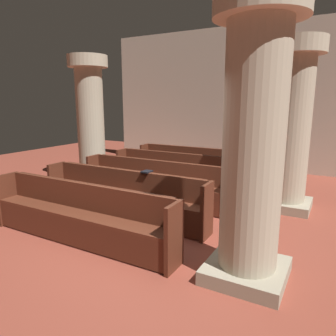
{
  "coord_description": "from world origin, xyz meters",
  "views": [
    {
      "loc": [
        2.69,
        -4.15,
        2.18
      ],
      "look_at": [
        -0.56,
        1.68,
        0.75
      ],
      "focal_mm": 33.48,
      "sensor_mm": 36.0,
      "label": 1
    }
  ],
  "objects_px": {
    "pew_row_4": "(79,212)",
    "hymn_book": "(147,172)",
    "pew_row_1": "(178,171)",
    "pillar_far_side": "(90,118)",
    "pew_row_0": "(196,163)",
    "pew_row_3": "(123,194)",
    "pew_row_2": "(154,181)",
    "kneeler_box_red": "(248,203)",
    "pillar_aisle_side": "(292,124)",
    "lectern": "(232,159)",
    "pillar_aisle_rear": "(254,140)"
  },
  "relations": [
    {
      "from": "pew_row_4",
      "to": "hymn_book",
      "type": "bearing_deg",
      "value": 72.26
    },
    {
      "from": "pew_row_1",
      "to": "pew_row_4",
      "type": "bearing_deg",
      "value": -90.0
    },
    {
      "from": "pew_row_1",
      "to": "pillar_far_side",
      "type": "relative_size",
      "value": 1.03
    },
    {
      "from": "pew_row_0",
      "to": "pew_row_3",
      "type": "bearing_deg",
      "value": -90.0
    },
    {
      "from": "pew_row_2",
      "to": "pew_row_4",
      "type": "bearing_deg",
      "value": -90.0
    },
    {
      "from": "pew_row_2",
      "to": "kneeler_box_red",
      "type": "bearing_deg",
      "value": 19.83
    },
    {
      "from": "pew_row_0",
      "to": "pew_row_2",
      "type": "relative_size",
      "value": 1.0
    },
    {
      "from": "pew_row_2",
      "to": "pillar_aisle_side",
      "type": "relative_size",
      "value": 1.03
    },
    {
      "from": "pillar_aisle_side",
      "to": "pew_row_3",
      "type": "bearing_deg",
      "value": -139.89
    },
    {
      "from": "pew_row_4",
      "to": "hymn_book",
      "type": "xyz_separation_m",
      "value": [
        0.42,
        1.31,
        0.43
      ]
    },
    {
      "from": "pew_row_1",
      "to": "pew_row_3",
      "type": "distance_m",
      "value": 2.23
    },
    {
      "from": "pew_row_0",
      "to": "pew_row_2",
      "type": "distance_m",
      "value": 2.23
    },
    {
      "from": "hymn_book",
      "to": "pew_row_0",
      "type": "bearing_deg",
      "value": 97.55
    },
    {
      "from": "pew_row_3",
      "to": "lectern",
      "type": "distance_m",
      "value": 4.71
    },
    {
      "from": "pew_row_1",
      "to": "kneeler_box_red",
      "type": "xyz_separation_m",
      "value": [
        1.87,
        -0.44,
        -0.39
      ]
    },
    {
      "from": "lectern",
      "to": "kneeler_box_red",
      "type": "bearing_deg",
      "value": -65.88
    },
    {
      "from": "lectern",
      "to": "kneeler_box_red",
      "type": "relative_size",
      "value": 3.38
    },
    {
      "from": "pillar_aisle_rear",
      "to": "pillar_far_side",
      "type": "bearing_deg",
      "value": 151.06
    },
    {
      "from": "pillar_aisle_rear",
      "to": "pew_row_1",
      "type": "bearing_deg",
      "value": 129.8
    },
    {
      "from": "pew_row_1",
      "to": "pillar_aisle_rear",
      "type": "distance_m",
      "value": 4.19
    },
    {
      "from": "pew_row_1",
      "to": "pillar_aisle_rear",
      "type": "xyz_separation_m",
      "value": [
        2.56,
        -3.07,
        1.24
      ]
    },
    {
      "from": "pew_row_4",
      "to": "kneeler_box_red",
      "type": "relative_size",
      "value": 10.69
    },
    {
      "from": "pew_row_1",
      "to": "pew_row_4",
      "type": "distance_m",
      "value": 3.34
    },
    {
      "from": "pew_row_1",
      "to": "lectern",
      "type": "height_order",
      "value": "lectern"
    },
    {
      "from": "pillar_far_side",
      "to": "pillar_aisle_rear",
      "type": "distance_m",
      "value": 5.8
    },
    {
      "from": "pew_row_3",
      "to": "pillar_far_side",
      "type": "bearing_deg",
      "value": 142.05
    },
    {
      "from": "pew_row_3",
      "to": "pew_row_4",
      "type": "relative_size",
      "value": 1.0
    },
    {
      "from": "pew_row_1",
      "to": "hymn_book",
      "type": "bearing_deg",
      "value": -78.4
    },
    {
      "from": "pew_row_3",
      "to": "hymn_book",
      "type": "xyz_separation_m",
      "value": [
        0.42,
        0.19,
        0.43
      ]
    },
    {
      "from": "pillar_aisle_side",
      "to": "hymn_book",
      "type": "xyz_separation_m",
      "value": [
        -2.14,
        -1.97,
        -0.81
      ]
    },
    {
      "from": "pew_row_4",
      "to": "kneeler_box_red",
      "type": "xyz_separation_m",
      "value": [
        1.87,
        2.9,
        -0.39
      ]
    },
    {
      "from": "pew_row_3",
      "to": "pillar_aisle_rear",
      "type": "xyz_separation_m",
      "value": [
        2.56,
        -0.85,
        1.24
      ]
    },
    {
      "from": "pew_row_4",
      "to": "lectern",
      "type": "relative_size",
      "value": 3.17
    },
    {
      "from": "pillar_aisle_rear",
      "to": "pew_row_2",
      "type": "bearing_deg",
      "value": 142.57
    },
    {
      "from": "pew_row_0",
      "to": "lectern",
      "type": "xyz_separation_m",
      "value": [
        0.59,
        1.33,
        -0.04
      ]
    },
    {
      "from": "kneeler_box_red",
      "to": "pew_row_0",
      "type": "bearing_deg",
      "value": 140.38
    },
    {
      "from": "pillar_far_side",
      "to": "kneeler_box_red",
      "type": "distance_m",
      "value": 4.68
    },
    {
      "from": "pillar_aisle_rear",
      "to": "kneeler_box_red",
      "type": "relative_size",
      "value": 10.41
    },
    {
      "from": "hymn_book",
      "to": "pillar_aisle_rear",
      "type": "bearing_deg",
      "value": -25.84
    },
    {
      "from": "pew_row_2",
      "to": "lectern",
      "type": "height_order",
      "value": "lectern"
    },
    {
      "from": "pew_row_3",
      "to": "pillar_aisle_side",
      "type": "distance_m",
      "value": 3.57
    },
    {
      "from": "pew_row_0",
      "to": "hymn_book",
      "type": "xyz_separation_m",
      "value": [
        0.42,
        -3.15,
        0.43
      ]
    },
    {
      "from": "pew_row_3",
      "to": "pillar_far_side",
      "type": "xyz_separation_m",
      "value": [
        -2.51,
        1.96,
        1.24
      ]
    },
    {
      "from": "pillar_aisle_side",
      "to": "kneeler_box_red",
      "type": "relative_size",
      "value": 10.41
    },
    {
      "from": "pew_row_0",
      "to": "lectern",
      "type": "bearing_deg",
      "value": 66.18
    },
    {
      "from": "pew_row_4",
      "to": "kneeler_box_red",
      "type": "distance_m",
      "value": 3.48
    },
    {
      "from": "pew_row_0",
      "to": "kneeler_box_red",
      "type": "bearing_deg",
      "value": -39.62
    },
    {
      "from": "pew_row_3",
      "to": "pillar_aisle_rear",
      "type": "distance_m",
      "value": 2.97
    },
    {
      "from": "pew_row_3",
      "to": "lectern",
      "type": "height_order",
      "value": "lectern"
    },
    {
      "from": "pew_row_2",
      "to": "hymn_book",
      "type": "distance_m",
      "value": 1.1
    }
  ]
}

